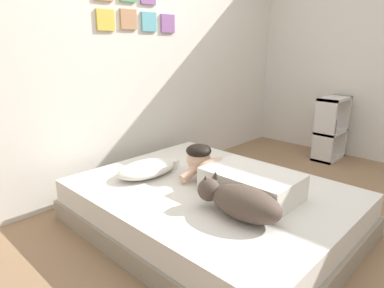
% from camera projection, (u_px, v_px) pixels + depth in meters
% --- Properties ---
extents(ground_plane, '(12.96, 12.96, 0.00)m').
position_uv_depth(ground_plane, '(273.00, 231.00, 2.54)').
color(ground_plane, '#8C6B4C').
extents(back_wall, '(4.48, 0.12, 2.50)m').
position_uv_depth(back_wall, '(136.00, 54.00, 3.24)').
color(back_wall, silver).
rests_on(back_wall, ground).
extents(side_wall_right, '(0.10, 6.07, 2.50)m').
position_uv_depth(side_wall_right, '(364.00, 53.00, 3.95)').
color(side_wall_right, silver).
rests_on(side_wall_right, ground).
extents(bed, '(1.54, 1.99, 0.33)m').
position_uv_depth(bed, '(211.00, 207.00, 2.56)').
color(bed, gray).
rests_on(bed, ground).
extents(pillow, '(0.52, 0.32, 0.11)m').
position_uv_depth(pillow, '(147.00, 169.00, 2.72)').
color(pillow, white).
rests_on(pillow, bed).
extents(person_lying, '(0.43, 0.92, 0.27)m').
position_uv_depth(person_lying, '(235.00, 176.00, 2.44)').
color(person_lying, silver).
rests_on(person_lying, bed).
extents(dog, '(0.26, 0.57, 0.21)m').
position_uv_depth(dog, '(241.00, 201.00, 2.05)').
color(dog, '#4C3D33').
rests_on(dog, bed).
extents(coffee_cup, '(0.12, 0.09, 0.07)m').
position_uv_depth(coffee_cup, '(173.00, 164.00, 2.88)').
color(coffee_cup, white).
rests_on(coffee_cup, bed).
extents(cell_phone, '(0.07, 0.14, 0.01)m').
position_uv_depth(cell_phone, '(231.00, 203.00, 2.25)').
color(cell_phone, black).
rests_on(cell_phone, bed).
extents(bookshelf, '(0.45, 0.24, 0.75)m').
position_uv_depth(bookshelf, '(331.00, 129.00, 4.03)').
color(bookshelf, silver).
rests_on(bookshelf, ground).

